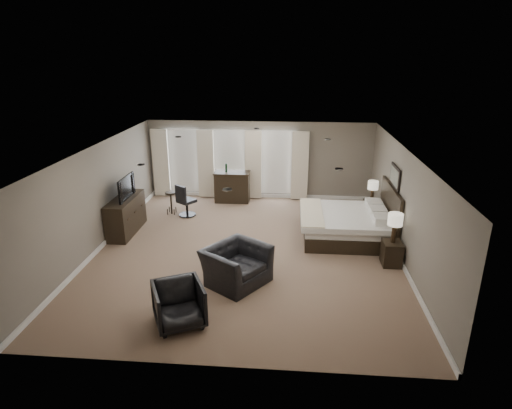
# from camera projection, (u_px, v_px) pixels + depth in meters

# --- Properties ---
(room) EXTENTS (7.60, 8.60, 2.64)m
(room) POSITION_uv_depth(u_px,v_px,m) (246.00, 202.00, 10.39)
(room) COLOR #7B624E
(room) RESTS_ON ground
(window_bay) EXTENTS (5.25, 0.20, 2.30)m
(window_bay) POSITION_uv_depth(u_px,v_px,m) (230.00, 163.00, 14.36)
(window_bay) COLOR silver
(window_bay) RESTS_ON room
(bed) EXTENTS (2.30, 2.20, 1.47)m
(bed) POSITION_uv_depth(u_px,v_px,m) (347.00, 212.00, 11.32)
(bed) COLOR silver
(bed) RESTS_ON ground
(nightstand_near) EXTENTS (0.43, 0.53, 0.57)m
(nightstand_near) POSITION_uv_depth(u_px,v_px,m) (391.00, 253.00, 10.04)
(nightstand_near) COLOR black
(nightstand_near) RESTS_ON ground
(nightstand_far) EXTENTS (0.42, 0.51, 0.56)m
(nightstand_far) POSITION_uv_depth(u_px,v_px,m) (371.00, 210.00, 12.76)
(nightstand_far) COLOR black
(nightstand_far) RESTS_ON ground
(lamp_near) EXTENTS (0.34, 0.34, 0.71)m
(lamp_near) POSITION_uv_depth(u_px,v_px,m) (394.00, 228.00, 9.82)
(lamp_near) COLOR beige
(lamp_near) RESTS_ON nightstand_near
(lamp_far) EXTENTS (0.31, 0.31, 0.63)m
(lamp_far) POSITION_uv_depth(u_px,v_px,m) (372.00, 191.00, 12.56)
(lamp_far) COLOR beige
(lamp_far) RESTS_ON nightstand_far
(wall_art) EXTENTS (0.04, 0.96, 0.56)m
(wall_art) POSITION_uv_depth(u_px,v_px,m) (395.00, 176.00, 10.89)
(wall_art) COLOR slate
(wall_art) RESTS_ON room
(dresser) EXTENTS (0.55, 1.71, 0.99)m
(dresser) POSITION_uv_depth(u_px,v_px,m) (126.00, 215.00, 11.78)
(dresser) COLOR black
(dresser) RESTS_ON ground
(tv) EXTENTS (0.62, 1.07, 0.14)m
(tv) POSITION_uv_depth(u_px,v_px,m) (124.00, 196.00, 11.59)
(tv) COLOR black
(tv) RESTS_ON dresser
(armchair_near) EXTENTS (1.41, 1.51, 1.11)m
(armchair_near) POSITION_uv_depth(u_px,v_px,m) (236.00, 259.00, 9.15)
(armchair_near) COLOR black
(armchair_near) RESTS_ON ground
(armchair_far) EXTENTS (1.13, 1.11, 0.89)m
(armchair_far) POSITION_uv_depth(u_px,v_px,m) (179.00, 303.00, 7.78)
(armchair_far) COLOR black
(armchair_far) RESTS_ON ground
(bar_counter) EXTENTS (1.18, 0.61, 1.03)m
(bar_counter) POSITION_uv_depth(u_px,v_px,m) (232.00, 187.00, 14.21)
(bar_counter) COLOR black
(bar_counter) RESTS_ON ground
(bar_stool_left) EXTENTS (0.34, 0.34, 0.70)m
(bar_stool_left) POSITION_uv_depth(u_px,v_px,m) (171.00, 203.00, 13.17)
(bar_stool_left) COLOR black
(bar_stool_left) RESTS_ON ground
(bar_stool_right) EXTENTS (0.43, 0.43, 0.76)m
(bar_stool_right) POSITION_uv_depth(u_px,v_px,m) (226.00, 190.00, 14.26)
(bar_stool_right) COLOR black
(bar_stool_right) RESTS_ON ground
(desk_chair) EXTENTS (0.71, 0.71, 1.00)m
(desk_chair) POSITION_uv_depth(u_px,v_px,m) (187.00, 200.00, 12.96)
(desk_chair) COLOR black
(desk_chair) RESTS_ON ground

